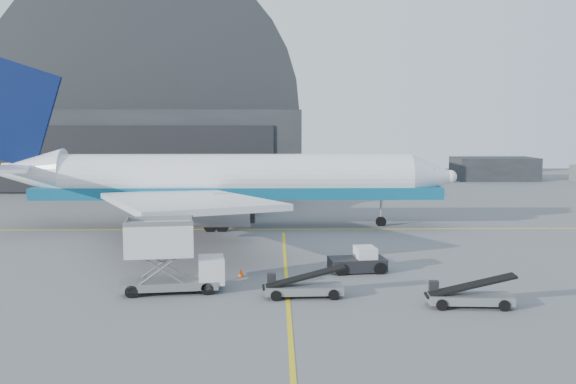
{
  "coord_description": "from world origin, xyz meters",
  "views": [
    {
      "loc": [
        -0.67,
        -40.66,
        10.23
      ],
      "look_at": [
        0.31,
        11.74,
        4.5
      ],
      "focal_mm": 40.0,
      "sensor_mm": 36.0,
      "label": 1
    }
  ],
  "objects_px": {
    "airliner": "(218,180)",
    "belt_loader_a": "(303,287)",
    "catering_truck": "(169,257)",
    "pushback_tug": "(359,262)",
    "belt_loader_b": "(469,297)"
  },
  "relations": [
    {
      "from": "catering_truck",
      "to": "pushback_tug",
      "type": "bearing_deg",
      "value": 15.52
    },
    {
      "from": "catering_truck",
      "to": "belt_loader_a",
      "type": "xyz_separation_m",
      "value": [
        8.02,
        -1.25,
        -1.55
      ]
    },
    {
      "from": "catering_truck",
      "to": "belt_loader_a",
      "type": "height_order",
      "value": "catering_truck"
    },
    {
      "from": "pushback_tug",
      "to": "belt_loader_a",
      "type": "relative_size",
      "value": 0.82
    },
    {
      "from": "catering_truck",
      "to": "belt_loader_a",
      "type": "relative_size",
      "value": 1.29
    },
    {
      "from": "belt_loader_b",
      "to": "airliner",
      "type": "bearing_deg",
      "value": 123.88
    },
    {
      "from": "airliner",
      "to": "pushback_tug",
      "type": "xyz_separation_m",
      "value": [
        11.32,
        -19.32,
        -3.96
      ]
    },
    {
      "from": "catering_truck",
      "to": "belt_loader_b",
      "type": "relative_size",
      "value": 1.28
    },
    {
      "from": "airliner",
      "to": "pushback_tug",
      "type": "distance_m",
      "value": 22.74
    },
    {
      "from": "belt_loader_a",
      "to": "airliner",
      "type": "bearing_deg",
      "value": 103.11
    },
    {
      "from": "belt_loader_a",
      "to": "pushback_tug",
      "type": "bearing_deg",
      "value": 54.64
    },
    {
      "from": "pushback_tug",
      "to": "belt_loader_b",
      "type": "relative_size",
      "value": 0.81
    },
    {
      "from": "airliner",
      "to": "belt_loader_b",
      "type": "relative_size",
      "value": 9.44
    },
    {
      "from": "airliner",
      "to": "pushback_tug",
      "type": "relative_size",
      "value": 11.68
    },
    {
      "from": "airliner",
      "to": "belt_loader_a",
      "type": "xyz_separation_m",
      "value": [
        7.2,
        -25.71,
        -4.04
      ]
    }
  ]
}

